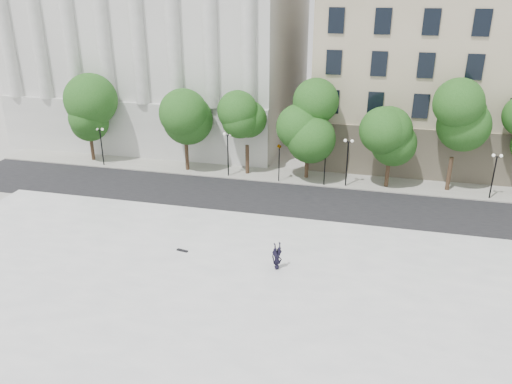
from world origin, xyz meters
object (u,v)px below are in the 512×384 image
at_px(traffic_light_east, 326,148).
at_px(person_lying, 277,265).
at_px(traffic_light_west, 279,144).
at_px(skateboard, 182,250).

distance_m(traffic_light_east, person_lying, 16.33).
xyz_separation_m(traffic_light_east, person_lying, (-1.22, -16.01, -2.96)).
distance_m(traffic_light_west, traffic_light_east, 4.25).
bearing_deg(traffic_light_east, person_lying, -94.34).
relative_size(person_lying, skateboard, 2.30).
bearing_deg(person_lying, traffic_light_east, 54.65).
height_order(person_lying, skateboard, person_lying).
xyz_separation_m(traffic_light_east, skateboard, (-7.93, -15.27, -3.18)).
relative_size(traffic_light_east, person_lying, 2.27).
bearing_deg(traffic_light_west, traffic_light_east, 0.00).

